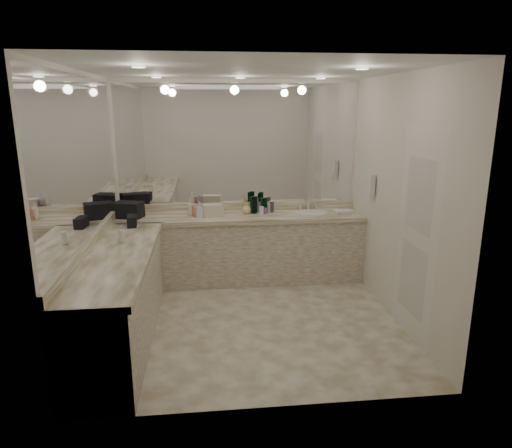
{
  "coord_description": "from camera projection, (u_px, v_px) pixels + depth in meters",
  "views": [
    {
      "loc": [
        -0.42,
        -4.54,
        2.27
      ],
      "look_at": [
        0.12,
        0.4,
        0.98
      ],
      "focal_mm": 32.0,
      "sensor_mm": 36.0,
      "label": 1
    }
  ],
  "objects": [
    {
      "name": "ceiling",
      "position": [
        248.0,
        70.0,
        4.33
      ],
      "size": [
        3.2,
        3.2,
        0.0
      ],
      "primitive_type": "plane",
      "color": "white",
      "rests_on": "floor"
    },
    {
      "name": "amenity_bottle_4",
      "position": [
        193.0,
        212.0,
        5.93
      ],
      "size": [
        0.05,
        0.05,
        0.06
      ],
      "primitive_type": "cylinder",
      "color": "#3F3F4C",
      "rests_on": "vanity_back_top"
    },
    {
      "name": "wall_left",
      "position": [
        87.0,
        207.0,
        4.49
      ],
      "size": [
        0.02,
        3.0,
        2.6
      ],
      "primitive_type": "cube",
      "color": "silver",
      "rests_on": "floor"
    },
    {
      "name": "amenity_bottle_1",
      "position": [
        272.0,
        207.0,
        6.06
      ],
      "size": [
        0.06,
        0.06,
        0.13
      ],
      "primitive_type": "cylinder",
      "color": "#3F3F4C",
      "rests_on": "vanity_back_top"
    },
    {
      "name": "amenity_bottle_8",
      "position": [
        265.0,
        211.0,
        5.93
      ],
      "size": [
        0.04,
        0.04,
        0.08
      ],
      "primitive_type": "cylinder",
      "color": "#9966B2",
      "rests_on": "vanity_back_top"
    },
    {
      "name": "green_bottle_0",
      "position": [
        265.0,
        205.0,
        6.0
      ],
      "size": [
        0.06,
        0.06,
        0.2
      ],
      "primitive_type": "cylinder",
      "color": "#0D4A2A",
      "rests_on": "vanity_back_top"
    },
    {
      "name": "wall_right",
      "position": [
        399.0,
        200.0,
        4.83
      ],
      "size": [
        0.02,
        3.0,
        2.6
      ],
      "primitive_type": "cube",
      "color": "silver",
      "rests_on": "floor"
    },
    {
      "name": "amenity_bottle_2",
      "position": [
        269.0,
        208.0,
        6.06
      ],
      "size": [
        0.06,
        0.06,
        0.11
      ],
      "primitive_type": "cylinder",
      "color": "silver",
      "rests_on": "vanity_back_top"
    },
    {
      "name": "vanity_back_top",
      "position": [
        240.0,
        217.0,
        5.91
      ],
      "size": [
        3.2,
        0.64,
        0.06
      ],
      "primitive_type": "cube",
      "color": "#EFE8CE",
      "rests_on": "vanity_back_base"
    },
    {
      "name": "sink",
      "position": [
        312.0,
        213.0,
        6.01
      ],
      "size": [
        0.44,
        0.44,
        0.03
      ],
      "primitive_type": "cylinder",
      "color": "white",
      "rests_on": "vanity_back_top"
    },
    {
      "name": "green_bottle_3",
      "position": [
        252.0,
        205.0,
        6.02
      ],
      "size": [
        0.06,
        0.06,
        0.21
      ],
      "primitive_type": "cylinder",
      "color": "#0D4A2A",
      "rests_on": "vanity_back_top"
    },
    {
      "name": "hand_towel",
      "position": [
        343.0,
        212.0,
        5.99
      ],
      "size": [
        0.25,
        0.19,
        0.04
      ],
      "primitive_type": "cube",
      "rotation": [
        0.0,
        0.0,
        0.18
      ],
      "color": "white",
      "rests_on": "vanity_back_top"
    },
    {
      "name": "vanity_left_base",
      "position": [
        119.0,
        301.0,
        4.45
      ],
      "size": [
        0.6,
        2.4,
        0.84
      ],
      "primitive_type": "cube",
      "color": "silver",
      "rests_on": "floor"
    },
    {
      "name": "green_bottle_2",
      "position": [
        263.0,
        205.0,
        6.03
      ],
      "size": [
        0.07,
        0.07,
        0.19
      ],
      "primitive_type": "cylinder",
      "color": "#0D4A2A",
      "rests_on": "vanity_back_top"
    },
    {
      "name": "faucet",
      "position": [
        308.0,
        204.0,
        6.2
      ],
      "size": [
        0.24,
        0.16,
        0.14
      ],
      "primitive_type": "cube",
      "color": "silver",
      "rests_on": "vanity_back_top"
    },
    {
      "name": "door",
      "position": [
        416.0,
        236.0,
        4.41
      ],
      "size": [
        0.02,
        0.82,
        2.1
      ],
      "primitive_type": "cube",
      "color": "white",
      "rests_on": "wall_right"
    },
    {
      "name": "amenity_bottle_3",
      "position": [
        197.0,
        210.0,
        5.97
      ],
      "size": [
        0.06,
        0.06,
        0.1
      ],
      "primitive_type": "cylinder",
      "color": "#3F3F4C",
      "rests_on": "vanity_back_top"
    },
    {
      "name": "amenity_bottle_7",
      "position": [
        261.0,
        211.0,
        5.88
      ],
      "size": [
        0.06,
        0.06,
        0.11
      ],
      "primitive_type": "cylinder",
      "color": "silver",
      "rests_on": "vanity_back_top"
    },
    {
      "name": "green_bottle_1",
      "position": [
        255.0,
        204.0,
        6.01
      ],
      "size": [
        0.06,
        0.06,
        0.22
      ],
      "primitive_type": "cylinder",
      "color": "#0D4A2A",
      "rests_on": "vanity_back_top"
    },
    {
      "name": "black_toiletry_bag",
      "position": [
        128.0,
        210.0,
        5.73
      ],
      "size": [
        0.4,
        0.32,
        0.2
      ],
      "primitive_type": "cube",
      "rotation": [
        0.0,
        0.0,
        -0.33
      ],
      "color": "black",
      "rests_on": "vanity_back_top"
    },
    {
      "name": "amenity_bottle_0",
      "position": [
        194.0,
        211.0,
        5.82
      ],
      "size": [
        0.06,
        0.06,
        0.14
      ],
      "primitive_type": "cylinder",
      "color": "#E57F66",
      "rests_on": "vanity_back_top"
    },
    {
      "name": "soap_bottle_b",
      "position": [
        199.0,
        209.0,
        5.75
      ],
      "size": [
        0.11,
        0.11,
        0.2
      ],
      "primitive_type": "imported",
      "rotation": [
        0.0,
        0.0,
        0.27
      ],
      "color": "silver",
      "rests_on": "vanity_back_top"
    },
    {
      "name": "amenity_bottle_6",
      "position": [
        259.0,
        207.0,
        6.06
      ],
      "size": [
        0.05,
        0.05,
        0.13
      ],
      "primitive_type": "cylinder",
      "color": "#9966B2",
      "rests_on": "vanity_back_top"
    },
    {
      "name": "backsplash_back",
      "position": [
        238.0,
        206.0,
        6.17
      ],
      "size": [
        3.2,
        0.04,
        0.1
      ],
      "primitive_type": "cube",
      "color": "#EFE8CE",
      "rests_on": "vanity_back_top"
    },
    {
      "name": "floor",
      "position": [
        249.0,
        320.0,
        4.98
      ],
      "size": [
        3.2,
        3.2,
        0.0
      ],
      "primitive_type": "plane",
      "color": "beige",
      "rests_on": "ground"
    },
    {
      "name": "mirror_left",
      "position": [
        83.0,
        159.0,
        4.37
      ],
      "size": [
        0.01,
        2.92,
        1.55
      ],
      "primitive_type": "cube",
      "color": "white",
      "rests_on": "wall_left"
    },
    {
      "name": "wall_back",
      "position": [
        238.0,
        180.0,
        6.1
      ],
      "size": [
        3.2,
        0.02,
        2.6
      ],
      "primitive_type": "cube",
      "color": "silver",
      "rests_on": "floor"
    },
    {
      "name": "soap_bottle_a",
      "position": [
        191.0,
        207.0,
        5.87
      ],
      "size": [
        0.1,
        0.1,
        0.2
      ],
      "primitive_type": "imported",
      "rotation": [
        0.0,
        0.0,
        0.3
      ],
      "color": "white",
      "rests_on": "vanity_back_top"
    },
    {
      "name": "amenity_bottle_5",
      "position": [
        209.0,
        211.0,
        5.79
      ],
      "size": [
        0.04,
        0.04,
        0.13
      ],
      "primitive_type": "cylinder",
      "color": "white",
      "rests_on": "vanity_back_top"
    },
    {
      "name": "black_bag_spill",
      "position": [
        132.0,
        221.0,
        5.34
      ],
      "size": [
        0.13,
        0.24,
        0.12
      ],
      "primitive_type": "cube",
      "rotation": [
        0.0,
        0.0,
        0.11
      ],
      "color": "black",
      "rests_on": "vanity_left_top"
    },
    {
      "name": "mirror_back",
      "position": [
        238.0,
        145.0,
        5.97
      ],
      "size": [
        3.12,
        0.01,
        1.55
      ],
      "primitive_type": "cube",
      "color": "white",
      "rests_on": "wall_back"
    },
    {
      "name": "lotion_left",
      "position": [
        122.0,
        237.0,
        4.69
      ],
      "size": [
        0.05,
        0.05,
        0.13
      ],
      "primitive_type": "cylinder",
      "color": "white",
      "rests_on": "vanity_left_top"
    },
    {
      "name": "soap_bottle_c",
      "position": [
        247.0,
        208.0,
        5.95
      ],
      "size": [
        0.13,
        0.13,
        0.15
      ],
      "primitive_type": "imported",
      "rotation": [
        0.0,
        0.0,
        -0.1
      ],
      "color": "#E2C786",
      "rests_on": "vanity_back_top"
    },
    {
      "name": "backsplash_left",
      "position": [
        92.0,
        241.0,
        4.58
      ],
      "size": [
        0.04,
        3.0,
        0.1
      ],
      "primitive_type": "cube",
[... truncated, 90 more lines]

